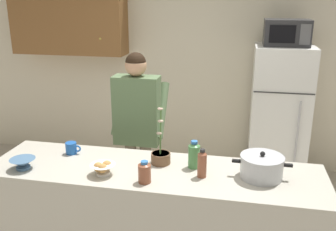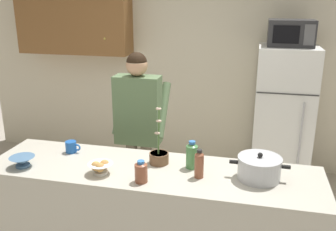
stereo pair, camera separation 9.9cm
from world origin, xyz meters
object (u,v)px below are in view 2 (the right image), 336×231
at_px(bottle_near_edge, 199,164).
at_px(bottle_far_corner, 192,155).
at_px(coffee_mug, 71,147).
at_px(cooking_pot, 259,168).
at_px(refrigerator, 282,118).
at_px(person_near_pot, 138,119).
at_px(empty_bowl, 22,161).
at_px(bottle_mid_counter, 141,172).
at_px(potted_orchid, 159,156).
at_px(microwave, 291,33).
at_px(bread_bowl, 100,167).

xyz_separation_m(bottle_near_edge, bottle_far_corner, (-0.08, 0.14, 0.00)).
distance_m(coffee_mug, bottle_near_edge, 1.11).
relative_size(cooking_pot, bottle_near_edge, 1.97).
xyz_separation_m(refrigerator, person_near_pot, (-1.38, -1.10, 0.23)).
distance_m(empty_bowl, bottle_mid_counter, 0.95).
distance_m(empty_bowl, potted_orchid, 1.03).
bearing_deg(bottle_far_corner, microwave, 66.40).
bearing_deg(refrigerator, coffee_mug, -136.31).
xyz_separation_m(bottle_near_edge, bottle_mid_counter, (-0.38, -0.16, -0.03)).
distance_m(microwave, bottle_mid_counter, 2.43).
bearing_deg(empty_bowl, bottle_mid_counter, -1.43).
xyz_separation_m(refrigerator, potted_orchid, (-1.02, -1.73, 0.16)).
bearing_deg(bottle_near_edge, empty_bowl, -174.02).
height_order(person_near_pot, bottle_mid_counter, person_near_pot).
relative_size(microwave, cooking_pot, 1.15).
bearing_deg(bottle_far_corner, coffee_mug, 176.73).
relative_size(microwave, potted_orchid, 1.06).
bearing_deg(bread_bowl, person_near_pot, 89.98).
bearing_deg(person_near_pot, bread_bowl, -90.02).
xyz_separation_m(microwave, bottle_far_corner, (-0.76, -1.73, -0.75)).
height_order(cooking_pot, bottle_far_corner, bottle_far_corner).
bearing_deg(microwave, bottle_mid_counter, -117.47).
relative_size(coffee_mug, bread_bowl, 0.71).
distance_m(refrigerator, bottle_mid_counter, 2.32).
xyz_separation_m(refrigerator, bottle_mid_counter, (-1.06, -2.06, 0.18)).
height_order(microwave, person_near_pot, microwave).
bearing_deg(bottle_mid_counter, bottle_near_edge, 23.20).
distance_m(cooking_pot, bottle_mid_counter, 0.83).
bearing_deg(bottle_far_corner, potted_orchid, 175.62).
height_order(cooking_pot, bread_bowl, cooking_pot).
bearing_deg(potted_orchid, cooking_pot, -6.52).
distance_m(person_near_pot, cooking_pot, 1.33).
bearing_deg(microwave, coffee_mug, -136.68).
bearing_deg(microwave, person_near_pot, -142.12).
xyz_separation_m(person_near_pot, cooking_pot, (1.12, -0.72, -0.05)).
bearing_deg(potted_orchid, refrigerator, 59.61).
height_order(person_near_pot, coffee_mug, person_near_pot).
xyz_separation_m(coffee_mug, bottle_near_edge, (1.10, -0.20, 0.06)).
relative_size(cooking_pot, empty_bowl, 2.21).
xyz_separation_m(empty_bowl, bottle_far_corner, (1.25, 0.28, 0.06)).
height_order(person_near_pot, bread_bowl, person_near_pot).
xyz_separation_m(person_near_pot, bread_bowl, (-0.00, -0.91, -0.08)).
bearing_deg(bottle_near_edge, refrigerator, 70.27).
height_order(refrigerator, bread_bowl, refrigerator).
relative_size(coffee_mug, bottle_far_corner, 0.61).
xyz_separation_m(cooking_pot, bottle_far_corner, (-0.49, 0.07, 0.02)).
height_order(refrigerator, bottle_near_edge, refrigerator).
xyz_separation_m(microwave, cooking_pot, (-0.27, -1.80, -0.78)).
height_order(coffee_mug, bottle_near_edge, bottle_near_edge).
height_order(bottle_near_edge, bottle_mid_counter, bottle_near_edge).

